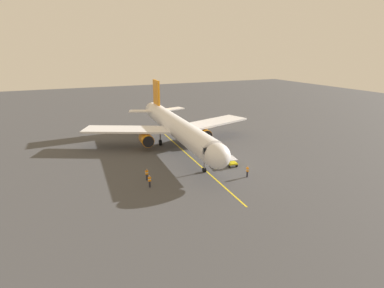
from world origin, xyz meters
The scene contains 7 objects.
ground_plane centered at (0.00, 0.00, 0.00)m, with size 220.00×220.00×0.00m, color #424244.
apron_lead_in_line centered at (-0.02, 6.85, 0.01)m, with size 0.24×40.00×0.01m, color yellow.
airplane centered at (-0.04, 0.57, 4.00)m, with size 34.71×40.35×11.50m.
ground_crew_marshaller centered at (-3.94, 18.72, 0.89)m, with size 0.31×0.43×1.71m.
ground_crew_wing_walker centered at (9.97, 13.74, 0.89)m, with size 0.43×0.31×1.71m.
ground_crew_loader centered at (10.34, 16.29, 0.89)m, with size 0.41×0.26×1.71m.
baggage_cart_near_nose centered at (-4.36, 13.33, 0.66)m, with size 1.91×2.79×1.27m.
Camera 1 is at (22.06, 56.22, 18.36)m, focal length 30.39 mm.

